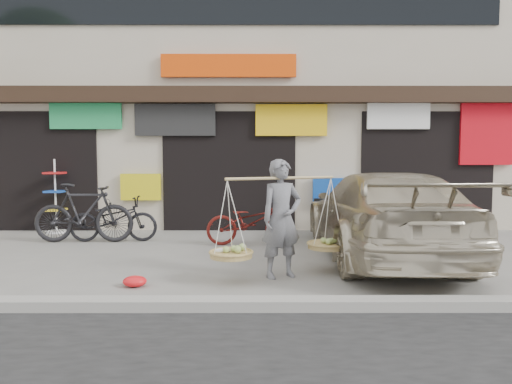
{
  "coord_description": "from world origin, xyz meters",
  "views": [
    {
      "loc": [
        0.59,
        -6.87,
        1.65
      ],
      "look_at": [
        0.6,
        0.9,
        1.07
      ],
      "focal_mm": 32.0,
      "sensor_mm": 36.0,
      "label": 1
    }
  ],
  "objects_px": {
    "bike_0": "(113,219)",
    "display_rack": "(56,203)",
    "street_vendor": "(282,223)",
    "bike_2": "(251,222)",
    "bike_1": "(84,213)",
    "suv": "(382,214)"
  },
  "relations": [
    {
      "from": "bike_0",
      "to": "display_rack",
      "type": "distance_m",
      "value": 1.95
    },
    {
      "from": "street_vendor",
      "to": "bike_2",
      "type": "bearing_deg",
      "value": 76.62
    },
    {
      "from": "bike_0",
      "to": "bike_2",
      "type": "height_order",
      "value": "bike_0"
    },
    {
      "from": "street_vendor",
      "to": "bike_1",
      "type": "relative_size",
      "value": 0.99
    },
    {
      "from": "display_rack",
      "to": "street_vendor",
      "type": "bearing_deg",
      "value": -38.56
    },
    {
      "from": "bike_0",
      "to": "suv",
      "type": "bearing_deg",
      "value": -109.55
    },
    {
      "from": "bike_1",
      "to": "display_rack",
      "type": "relative_size",
      "value": 1.19
    },
    {
      "from": "bike_1",
      "to": "display_rack",
      "type": "xyz_separation_m",
      "value": [
        -1.06,
        1.18,
        0.08
      ]
    },
    {
      "from": "bike_2",
      "to": "suv",
      "type": "bearing_deg",
      "value": -120.97
    },
    {
      "from": "street_vendor",
      "to": "display_rack",
      "type": "distance_m",
      "value": 6.11
    },
    {
      "from": "bike_0",
      "to": "display_rack",
      "type": "height_order",
      "value": "display_rack"
    },
    {
      "from": "bike_0",
      "to": "bike_1",
      "type": "bearing_deg",
      "value": 96.38
    },
    {
      "from": "bike_1",
      "to": "bike_2",
      "type": "distance_m",
      "value": 3.29
    },
    {
      "from": "bike_0",
      "to": "display_rack",
      "type": "bearing_deg",
      "value": 52.57
    },
    {
      "from": "suv",
      "to": "street_vendor",
      "type": "bearing_deg",
      "value": 37.41
    },
    {
      "from": "bike_1",
      "to": "bike_2",
      "type": "bearing_deg",
      "value": -95.47
    },
    {
      "from": "street_vendor",
      "to": "bike_2",
      "type": "height_order",
      "value": "street_vendor"
    },
    {
      "from": "street_vendor",
      "to": "display_rack",
      "type": "height_order",
      "value": "street_vendor"
    },
    {
      "from": "bike_1",
      "to": "bike_2",
      "type": "xyz_separation_m",
      "value": [
        3.28,
        -0.25,
        -0.14
      ]
    },
    {
      "from": "suv",
      "to": "display_rack",
      "type": "xyz_separation_m",
      "value": [
        -6.53,
        2.49,
        -0.06
      ]
    },
    {
      "from": "street_vendor",
      "to": "display_rack",
      "type": "xyz_separation_m",
      "value": [
        -4.78,
        3.81,
        -0.1
      ]
    },
    {
      "from": "display_rack",
      "to": "suv",
      "type": "bearing_deg",
      "value": -20.88
    }
  ]
}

